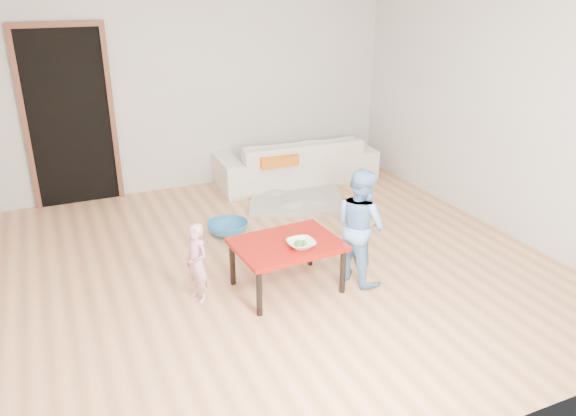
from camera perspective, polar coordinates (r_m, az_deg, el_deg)
floor at (r=5.44m, az=-0.85°, el=-5.60°), size 5.00×5.00×0.01m
back_wall at (r=7.29m, az=-8.81°, el=12.21°), size 5.00×0.02×2.60m
right_wall at (r=6.35m, az=20.64°, el=9.57°), size 0.02×5.00×2.60m
doorway at (r=7.08m, az=-21.31°, el=8.40°), size 1.02×0.08×2.11m
sofa at (r=7.48m, az=0.79°, el=4.87°), size 2.13×0.92×0.61m
cushion at (r=7.04m, az=-1.36°, el=5.12°), size 0.49×0.44×0.13m
red_table at (r=4.93m, az=-0.11°, el=-5.85°), size 0.93×0.72×0.45m
bowl at (r=4.73m, az=1.34°, el=-3.68°), size 0.23×0.23×0.06m
broccoli at (r=4.73m, az=1.34°, el=-3.68°), size 0.12×0.12×0.06m
child_pink at (r=4.77m, az=-9.26°, el=-5.53°), size 0.25×0.30×0.69m
child_blue at (r=4.99m, az=7.35°, el=-1.79°), size 0.50×0.59×1.05m
basin at (r=6.04m, az=-6.14°, el=-2.05°), size 0.44×0.44×0.14m
blanket at (r=6.87m, az=0.84°, el=0.82°), size 1.39×1.30×0.06m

